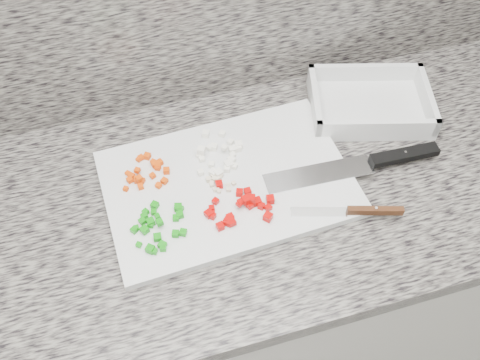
{
  "coord_description": "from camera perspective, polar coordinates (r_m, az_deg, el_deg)",
  "views": [
    {
      "loc": [
        -0.14,
        0.81,
        1.8
      ],
      "look_at": [
        0.05,
        1.44,
        0.94
      ],
      "focal_mm": 40.0,
      "sensor_mm": 36.0,
      "label": 1
    }
  ],
  "objects": [
    {
      "name": "carrot_pile",
      "position": [
        1.13,
        -9.83,
        0.84
      ],
      "size": [
        0.1,
        0.1,
        0.02
      ],
      "color": "#D94104",
      "rests_on": "cutting_board"
    },
    {
      "name": "tray",
      "position": [
        1.28,
        13.64,
        7.87
      ],
      "size": [
        0.31,
        0.26,
        0.06
      ],
      "rotation": [
        0.0,
        0.0,
        -0.27
      ],
      "color": "silver",
      "rests_on": "countertop"
    },
    {
      "name": "cutting_board",
      "position": [
        1.11,
        -1.28,
        -0.33
      ],
      "size": [
        0.52,
        0.36,
        0.02
      ],
      "primitive_type": "cube",
      "rotation": [
        0.0,
        0.0,
        0.05
      ],
      "color": "silver",
      "rests_on": "countertop"
    },
    {
      "name": "paring_knife",
      "position": [
        1.08,
        12.77,
        -3.24
      ],
      "size": [
        0.22,
        0.08,
        0.02
      ],
      "rotation": [
        0.0,
        0.0,
        -0.3
      ],
      "color": "silver",
      "rests_on": "cutting_board"
    },
    {
      "name": "red_pepper_pile",
      "position": [
        1.05,
        -0.03,
        -2.93
      ],
      "size": [
        0.14,
        0.12,
        0.03
      ],
      "color": "#B70402",
      "rests_on": "cutting_board"
    },
    {
      "name": "green_pepper_pile",
      "position": [
        1.05,
        -8.62,
        -4.84
      ],
      "size": [
        0.11,
        0.12,
        0.02
      ],
      "color": "#0E850C",
      "rests_on": "cutting_board"
    },
    {
      "name": "cabinet",
      "position": [
        1.51,
        -1.79,
        -12.02
      ],
      "size": [
        3.92,
        0.62,
        0.86
      ],
      "primitive_type": "cube",
      "color": "beige",
      "rests_on": "ground"
    },
    {
      "name": "onion_pile",
      "position": [
        1.14,
        -2.07,
        2.68
      ],
      "size": [
        0.11,
        0.13,
        0.03
      ],
      "color": "white",
      "rests_on": "cutting_board"
    },
    {
      "name": "chef_knife",
      "position": [
        1.16,
        14.25,
        1.94
      ],
      "size": [
        0.38,
        0.06,
        0.02
      ],
      "rotation": [
        0.0,
        0.0,
        -0.04
      ],
      "color": "silver",
      "rests_on": "cutting_board"
    },
    {
      "name": "countertop",
      "position": [
        1.12,
        -2.36,
        -2.19
      ],
      "size": [
        3.96,
        0.64,
        0.04
      ],
      "primitive_type": "cube",
      "color": "slate",
      "rests_on": "cabinet"
    },
    {
      "name": "garlic_pile",
      "position": [
        1.1,
        -2.41,
        -0.22
      ],
      "size": [
        0.06,
        0.05,
        0.01
      ],
      "color": "beige",
      "rests_on": "cutting_board"
    }
  ]
}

